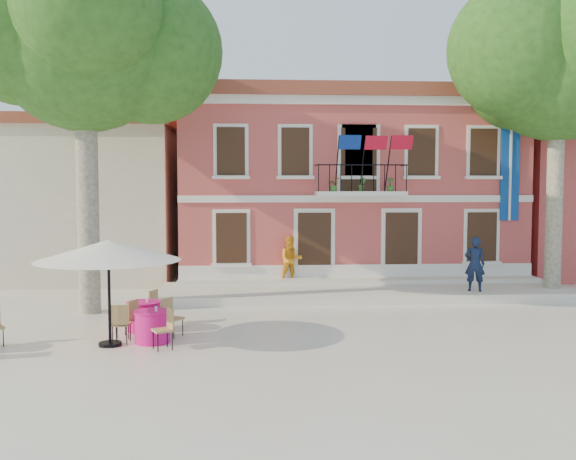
% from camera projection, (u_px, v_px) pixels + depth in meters
% --- Properties ---
extents(ground, '(90.00, 90.00, 0.00)m').
position_uv_depth(ground, '(323.00, 325.00, 17.38)').
color(ground, beige).
rests_on(ground, ground).
extents(main_building, '(13.50, 9.59, 7.50)m').
position_uv_depth(main_building, '(342.00, 185.00, 27.19)').
color(main_building, '#BE4448').
rests_on(main_building, ground).
extents(neighbor_west, '(9.40, 9.40, 6.40)m').
position_uv_depth(neighbor_west, '(73.00, 199.00, 27.49)').
color(neighbor_west, beige).
rests_on(neighbor_west, ground).
extents(terrace, '(14.00, 3.40, 0.30)m').
position_uv_depth(terrace, '(366.00, 292.00, 21.88)').
color(terrace, silver).
rests_on(terrace, ground).
extents(plane_tree_west, '(5.54, 5.54, 10.89)m').
position_uv_depth(plane_tree_west, '(84.00, 38.00, 18.56)').
color(plane_tree_west, '#A59E84').
rests_on(plane_tree_west, ground).
extents(plane_tree_east, '(5.47, 5.47, 10.74)m').
position_uv_depth(plane_tree_east, '(559.00, 60.00, 21.35)').
color(plane_tree_east, '#A59E84').
rests_on(plane_tree_east, ground).
extents(patio_umbrella, '(3.38, 3.38, 2.51)m').
position_uv_depth(patio_umbrella, '(108.00, 251.00, 15.01)').
color(patio_umbrella, black).
rests_on(patio_umbrella, ground).
extents(pedestrian_navy, '(0.75, 0.59, 1.80)m').
position_uv_depth(pedestrian_navy, '(475.00, 264.00, 21.08)').
color(pedestrian_navy, '#0F1A34').
rests_on(pedestrian_navy, terrace).
extents(pedestrian_orange, '(0.86, 0.70, 1.67)m').
position_uv_depth(pedestrian_orange, '(291.00, 260.00, 22.94)').
color(pedestrian_orange, orange).
rests_on(pedestrian_orange, terrace).
extents(cafe_table_0, '(1.19, 1.92, 0.95)m').
position_uv_depth(cafe_table_0, '(144.00, 315.00, 16.67)').
color(cafe_table_0, '#E6159D').
rests_on(cafe_table_0, ground).
extents(cafe_table_1, '(1.68, 1.87, 0.95)m').
position_uv_depth(cafe_table_1, '(152.00, 325.00, 15.43)').
color(cafe_table_1, '#E6159D').
rests_on(cafe_table_1, ground).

